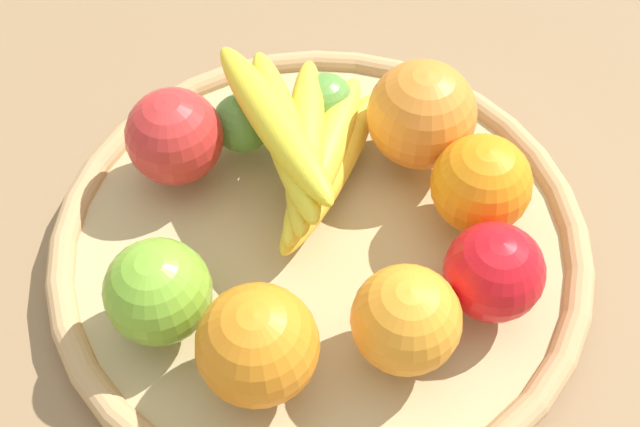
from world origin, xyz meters
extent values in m
plane|color=#8C6B49|center=(0.00, 0.00, 0.00)|extent=(2.40, 2.40, 0.00)
cylinder|color=tan|center=(0.00, 0.00, 0.01)|extent=(0.38, 0.38, 0.02)
torus|color=tan|center=(0.00, 0.00, 0.02)|extent=(0.40, 0.40, 0.02)
sphere|color=red|center=(0.11, 0.06, 0.06)|extent=(0.08, 0.08, 0.07)
ellipsoid|color=yellow|center=(-0.03, 0.03, 0.04)|extent=(0.11, 0.16, 0.03)
ellipsoid|color=yellow|center=(-0.04, 0.03, 0.06)|extent=(0.12, 0.15, 0.03)
ellipsoid|color=yellow|center=(-0.05, 0.02, 0.07)|extent=(0.15, 0.12, 0.03)
ellipsoid|color=yellow|center=(-0.05, 0.01, 0.08)|extent=(0.17, 0.08, 0.03)
ellipsoid|color=yellow|center=(-0.06, 0.00, 0.09)|extent=(0.17, 0.05, 0.03)
sphere|color=orange|center=(0.11, -0.01, 0.06)|extent=(0.07, 0.07, 0.07)
sphere|color=#76AD2E|center=(0.00, -0.13, 0.06)|extent=(0.08, 0.08, 0.07)
sphere|color=orange|center=(-0.02, 0.11, 0.07)|extent=(0.08, 0.08, 0.08)
sphere|color=#5A9A41|center=(-0.10, 0.00, 0.05)|extent=(0.05, 0.05, 0.05)
sphere|color=red|center=(-0.11, -0.05, 0.06)|extent=(0.10, 0.10, 0.07)
sphere|color=orange|center=(0.07, -0.10, 0.07)|extent=(0.11, 0.11, 0.08)
sphere|color=orange|center=(0.05, 0.10, 0.06)|extent=(0.09, 0.09, 0.07)
sphere|color=#579037|center=(-0.08, 0.06, 0.05)|extent=(0.06, 0.06, 0.05)
camera|label=1|loc=(0.27, -0.19, 0.49)|focal=44.06mm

